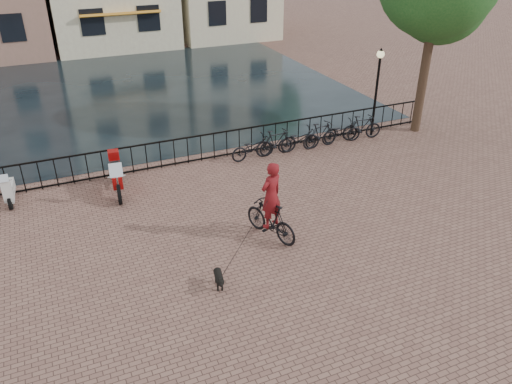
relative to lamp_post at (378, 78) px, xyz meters
name	(u,v)px	position (x,y,z in m)	size (l,w,h in m)	color
ground	(306,291)	(-7.20, -7.60, -2.38)	(100.00, 100.00, 0.00)	brown
canal_water	(146,91)	(-7.20, 9.70, -2.38)	(20.00, 20.00, 0.00)	black
railing	(201,148)	(-7.20, 0.40, -1.87)	(20.00, 0.05, 1.02)	black
lamp_post	(378,78)	(0.00, 0.00, 0.00)	(0.30, 0.30, 3.45)	black
cyclist	(271,206)	(-7.00, -5.15, -1.36)	(1.19, 2.02, 2.67)	black
dog	(219,279)	(-9.05, -6.61, -2.14)	(0.36, 0.74, 0.48)	black
motorcycle	(116,172)	(-10.43, -0.80, -1.65)	(0.71, 2.08, 1.46)	#9C0C0B
scooter	(8,184)	(-13.62, -0.06, -1.76)	(0.44, 1.34, 1.23)	silver
parked_bike_0	(253,148)	(-5.40, -0.20, -1.93)	(0.60, 1.72, 0.90)	black
parked_bike_1	(276,142)	(-4.45, -0.20, -1.88)	(0.47, 1.66, 1.00)	black
parked_bike_2	(299,140)	(-3.50, -0.20, -1.93)	(0.60, 1.72, 0.90)	black
parked_bike_3	(321,135)	(-2.55, -0.20, -1.88)	(0.47, 1.66, 1.00)	black
parked_bike_4	(341,132)	(-1.60, -0.20, -1.93)	(0.60, 1.72, 0.90)	black
parked_bike_5	(362,127)	(-0.65, -0.20, -1.88)	(0.47, 1.66, 1.00)	black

